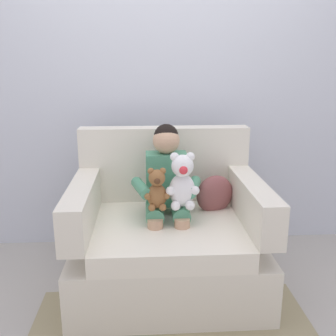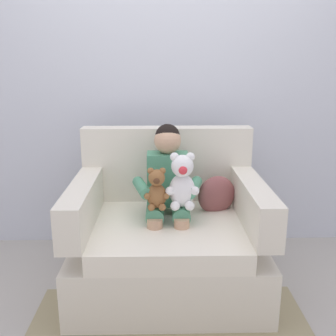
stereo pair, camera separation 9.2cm
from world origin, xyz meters
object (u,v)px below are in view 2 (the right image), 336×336
at_px(armchair, 168,239).
at_px(seated_child, 168,184).
at_px(plush_brown, 157,190).
at_px(plush_white, 182,182).
at_px(throw_pillow, 217,195).

relative_size(armchair, seated_child, 1.42).
xyz_separation_m(plush_brown, plush_white, (0.15, 0.02, 0.04)).
xyz_separation_m(armchair, plush_brown, (-0.07, -0.12, 0.37)).
bearing_deg(seated_child, throw_pillow, 16.33).
bearing_deg(plush_brown, armchair, 53.08).
relative_size(armchair, throw_pillow, 4.51).
distance_m(seated_child, plush_brown, 0.18).
height_order(seated_child, plush_white, seated_child).
bearing_deg(plush_white, throw_pillow, 48.21).
bearing_deg(seated_child, armchair, -88.61).
xyz_separation_m(armchair, seated_child, (-0.00, 0.04, 0.36)).
bearing_deg(plush_brown, throw_pillow, 26.01).
bearing_deg(armchair, throw_pillow, 23.06).
distance_m(seated_child, plush_white, 0.18).
relative_size(plush_white, throw_pillow, 1.30).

